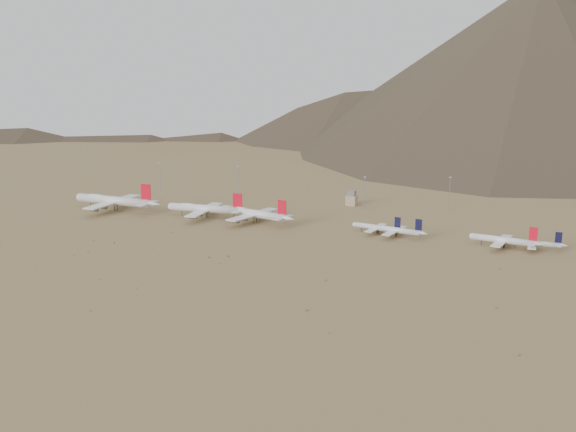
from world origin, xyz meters
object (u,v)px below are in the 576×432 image
at_px(widebody_east, 254,213).
at_px(narrowbody_a, 378,227).
at_px(widebody_west, 114,201).
at_px(widebody_centre, 206,209).
at_px(control_tower, 352,199).
at_px(narrowbody_b, 397,230).

xyz_separation_m(widebody_east, narrowbody_a, (91.41, 3.23, -2.59)).
bearing_deg(narrowbody_a, widebody_west, -170.61).
height_order(widebody_centre, widebody_east, widebody_centre).
distance_m(widebody_east, control_tower, 96.49).
distance_m(widebody_west, narrowbody_a, 208.93).
distance_m(widebody_west, widebody_east, 117.44).
xyz_separation_m(widebody_east, narrowbody_b, (105.56, -1.07, -2.24)).
bearing_deg(narrowbody_b, widebody_centre, -171.85).
height_order(widebody_centre, narrowbody_b, widebody_centre).
bearing_deg(narrowbody_b, widebody_west, -170.13).
bearing_deg(control_tower, narrowbody_a, -61.27).
bearing_deg(control_tower, widebody_east, -119.15).
bearing_deg(narrowbody_b, control_tower, 133.31).
bearing_deg(narrowbody_a, widebody_centre, -171.77).
distance_m(widebody_centre, narrowbody_a, 131.36).
xyz_separation_m(widebody_west, narrowbody_b, (222.89, 4.00, -3.47)).
height_order(widebody_centre, narrowbody_a, widebody_centre).
bearing_deg(widebody_centre, narrowbody_b, -5.90).
bearing_deg(widebody_centre, narrowbody_a, -4.10).
relative_size(narrowbody_b, control_tower, 3.50).
bearing_deg(widebody_east, control_tower, 74.33).
distance_m(widebody_east, narrowbody_a, 91.50).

